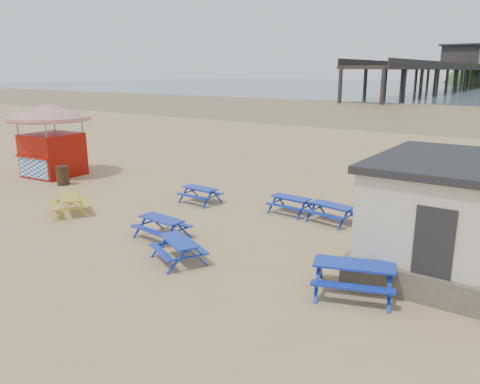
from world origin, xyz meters
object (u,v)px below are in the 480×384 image
Objects in this scene: picnic_table_blue_a at (200,195)px; ice_cream_kiosk at (51,131)px; picnic_table_blue_b at (332,213)px; picnic_table_yellow at (69,205)px; litter_bin at (63,175)px.

ice_cream_kiosk is at bearing -175.25° from picnic_table_blue_a.
picnic_table_blue_b reaches higher than picnic_table_blue_a.
litter_bin reaches higher than picnic_table_yellow.
litter_bin is at bearing -161.25° from picnic_table_blue_b.
picnic_table_yellow is at bearing -32.44° from litter_bin.
picnic_table_yellow is 5.17m from litter_bin.
litter_bin is (-7.57, -1.36, 0.15)m from picnic_table_blue_a.
picnic_table_blue_a is 5.72m from picnic_table_blue_b.
picnic_table_yellow is 7.89m from ice_cream_kiosk.
picnic_table_blue_a is 7.70m from litter_bin.
picnic_table_blue_b is 0.40× the size of ice_cream_kiosk.
ice_cream_kiosk is (-9.80, -0.31, 2.07)m from picnic_table_blue_a.
picnic_table_blue_a is 10.02m from ice_cream_kiosk.
picnic_table_yellow is 0.47× the size of ice_cream_kiosk.
litter_bin is at bearing -29.26° from ice_cream_kiosk.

